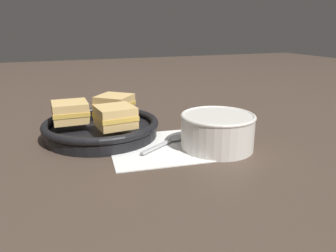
{
  "coord_description": "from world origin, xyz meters",
  "views": [
    {
      "loc": [
        -0.22,
        -0.61,
        0.26
      ],
      "look_at": [
        0.03,
        0.04,
        0.04
      ],
      "focal_mm": 35.0,
      "sensor_mm": 36.0,
      "label": 1
    }
  ],
  "objects_px": {
    "spoon": "(171,140)",
    "sandwich_near_right": "(70,112)",
    "skillet": "(101,128)",
    "sandwich_far_left": "(115,117)",
    "soup_bowl": "(217,129)",
    "sandwich_near_left": "(115,104)"
  },
  "relations": [
    {
      "from": "spoon",
      "to": "skillet",
      "type": "xyz_separation_m",
      "value": [
        -0.14,
        0.1,
        0.01
      ]
    },
    {
      "from": "soup_bowl",
      "to": "sandwich_near_right",
      "type": "relative_size",
      "value": 1.96
    },
    {
      "from": "sandwich_near_right",
      "to": "sandwich_near_left",
      "type": "bearing_deg",
      "value": 18.64
    },
    {
      "from": "soup_bowl",
      "to": "sandwich_near_left",
      "type": "xyz_separation_m",
      "value": [
        -0.18,
        0.22,
        0.02
      ]
    },
    {
      "from": "soup_bowl",
      "to": "sandwich_near_right",
      "type": "bearing_deg",
      "value": 148.19
    },
    {
      "from": "soup_bowl",
      "to": "spoon",
      "type": "distance_m",
      "value": 0.11
    },
    {
      "from": "sandwich_near_right",
      "to": "sandwich_far_left",
      "type": "distance_m",
      "value": 0.12
    },
    {
      "from": "skillet",
      "to": "sandwich_near_left",
      "type": "relative_size",
      "value": 2.4
    },
    {
      "from": "spoon",
      "to": "sandwich_near_right",
      "type": "height_order",
      "value": "sandwich_near_right"
    },
    {
      "from": "sandwich_far_left",
      "to": "skillet",
      "type": "bearing_deg",
      "value": 108.64
    },
    {
      "from": "spoon",
      "to": "sandwich_far_left",
      "type": "bearing_deg",
      "value": 129.5
    },
    {
      "from": "spoon",
      "to": "sandwich_near_right",
      "type": "bearing_deg",
      "value": 118.08
    },
    {
      "from": "sandwich_near_left",
      "to": "soup_bowl",
      "type": "bearing_deg",
      "value": -50.86
    },
    {
      "from": "sandwich_near_left",
      "to": "sandwich_near_right",
      "type": "relative_size",
      "value": 1.4
    },
    {
      "from": "skillet",
      "to": "sandwich_far_left",
      "type": "bearing_deg",
      "value": -71.36
    },
    {
      "from": "soup_bowl",
      "to": "sandwich_near_left",
      "type": "relative_size",
      "value": 1.4
    },
    {
      "from": "skillet",
      "to": "sandwich_near_left",
      "type": "xyz_separation_m",
      "value": [
        0.05,
        0.05,
        0.04
      ]
    },
    {
      "from": "soup_bowl",
      "to": "skillet",
      "type": "relative_size",
      "value": 0.58
    },
    {
      "from": "skillet",
      "to": "soup_bowl",
      "type": "bearing_deg",
      "value": -36.76
    },
    {
      "from": "soup_bowl",
      "to": "sandwich_far_left",
      "type": "distance_m",
      "value": 0.22
    },
    {
      "from": "sandwich_near_right",
      "to": "skillet",
      "type": "bearing_deg",
      "value": -11.36
    },
    {
      "from": "spoon",
      "to": "skillet",
      "type": "relative_size",
      "value": 0.48
    }
  ]
}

